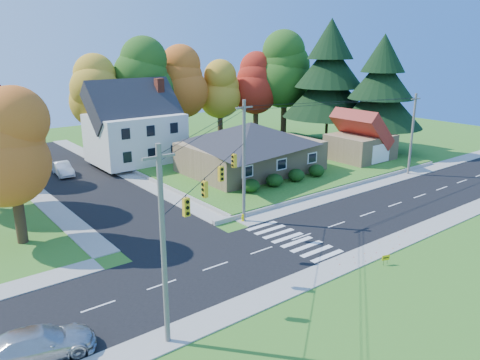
% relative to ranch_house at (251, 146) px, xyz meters
% --- Properties ---
extents(ground, '(120.00, 120.00, 0.00)m').
position_rel_ranch_house_xyz_m(ground, '(-8.00, -16.00, -3.27)').
color(ground, '#3D7923').
extents(road_main, '(90.00, 8.00, 0.02)m').
position_rel_ranch_house_xyz_m(road_main, '(-8.00, -16.00, -3.26)').
color(road_main, black).
rests_on(road_main, ground).
extents(road_cross, '(8.00, 44.00, 0.02)m').
position_rel_ranch_house_xyz_m(road_cross, '(-16.00, 10.00, -3.25)').
color(road_cross, black).
rests_on(road_cross, ground).
extents(sidewalk_north, '(90.00, 2.00, 0.08)m').
position_rel_ranch_house_xyz_m(sidewalk_north, '(-8.00, -11.00, -3.23)').
color(sidewalk_north, '#9C9A90').
rests_on(sidewalk_north, ground).
extents(sidewalk_south, '(90.00, 2.00, 0.08)m').
position_rel_ranch_house_xyz_m(sidewalk_south, '(-8.00, -21.00, -3.23)').
color(sidewalk_south, '#9C9A90').
rests_on(sidewalk_south, ground).
extents(lawn, '(30.00, 30.00, 0.50)m').
position_rel_ranch_house_xyz_m(lawn, '(5.00, 5.00, -3.02)').
color(lawn, '#3D7923').
rests_on(lawn, ground).
extents(ranch_house, '(14.60, 10.60, 5.40)m').
position_rel_ranch_house_xyz_m(ranch_house, '(0.00, 0.00, 0.00)').
color(ranch_house, tan).
rests_on(ranch_house, lawn).
extents(colonial_house, '(10.40, 8.40, 9.60)m').
position_rel_ranch_house_xyz_m(colonial_house, '(-7.96, 12.00, 1.32)').
color(colonial_house, silver).
rests_on(colonial_house, lawn).
extents(garage, '(7.30, 6.30, 4.60)m').
position_rel_ranch_house_xyz_m(garage, '(14.00, -4.01, -0.42)').
color(garage, tan).
rests_on(garage, lawn).
extents(hedge_row, '(10.70, 1.70, 1.27)m').
position_rel_ranch_house_xyz_m(hedge_row, '(-0.50, -6.20, -2.13)').
color(hedge_row, '#163A10').
rests_on(hedge_row, lawn).
extents(traffic_infrastructure, '(38.10, 10.66, 10.00)m').
position_rel_ranch_house_xyz_m(traffic_infrastructure, '(-8.15, -14.65, 1.88)').
color(traffic_infrastructure, '#666059').
rests_on(traffic_infrastructure, ground).
extents(tree_lot_0, '(6.72, 6.72, 12.51)m').
position_rel_ranch_house_xyz_m(tree_lot_0, '(-10.00, 18.00, 5.04)').
color(tree_lot_0, '#3F2A19').
rests_on(tree_lot_0, lawn).
extents(tree_lot_1, '(7.84, 7.84, 14.60)m').
position_rel_ranch_house_xyz_m(tree_lot_1, '(-4.00, 17.00, 6.35)').
color(tree_lot_1, '#3F2A19').
rests_on(tree_lot_1, lawn).
extents(tree_lot_2, '(7.28, 7.28, 13.56)m').
position_rel_ranch_house_xyz_m(tree_lot_2, '(2.00, 18.00, 5.70)').
color(tree_lot_2, '#3F2A19').
rests_on(tree_lot_2, lawn).
extents(tree_lot_3, '(6.16, 6.16, 11.47)m').
position_rel_ranch_house_xyz_m(tree_lot_3, '(8.00, 17.00, 4.39)').
color(tree_lot_3, '#3F2A19').
rests_on(tree_lot_3, lawn).
extents(tree_lot_4, '(6.72, 6.72, 12.51)m').
position_rel_ranch_house_xyz_m(tree_lot_4, '(14.00, 16.00, 5.04)').
color(tree_lot_4, '#3F2A19').
rests_on(tree_lot_4, lawn).
extents(tree_lot_5, '(8.40, 8.40, 15.64)m').
position_rel_ranch_house_xyz_m(tree_lot_5, '(18.00, 14.00, 7.00)').
color(tree_lot_5, '#3F2A19').
rests_on(tree_lot_5, lawn).
extents(conifer_east_a, '(12.80, 12.80, 16.96)m').
position_rel_ranch_house_xyz_m(conifer_east_a, '(19.00, 6.00, 6.12)').
color(conifer_east_a, '#3F2A19').
rests_on(conifer_east_a, lawn).
extents(conifer_east_b, '(11.20, 11.20, 14.84)m').
position_rel_ranch_house_xyz_m(conifer_east_b, '(20.00, -2.00, 5.01)').
color(conifer_east_b, '#3F2A19').
rests_on(conifer_east_b, lawn).
extents(tree_west_0, '(6.16, 6.16, 11.47)m').
position_rel_ranch_house_xyz_m(tree_west_0, '(-25.00, -4.00, 3.89)').
color(tree_west_0, '#3F2A19').
rests_on(tree_west_0, ground).
extents(silver_sedan, '(5.42, 3.16, 1.47)m').
position_rel_ranch_house_xyz_m(silver_sedan, '(-27.81, -18.59, -2.51)').
color(silver_sedan, '#B9B9BB').
rests_on(silver_sedan, road_main).
extents(white_car, '(1.82, 4.51, 1.46)m').
position_rel_ranch_house_xyz_m(white_car, '(-16.70, 12.55, -2.52)').
color(white_car, silver).
rests_on(white_car, road_cross).
extents(fire_hydrant, '(0.41, 0.32, 0.72)m').
position_rel_ranch_house_xyz_m(fire_hydrant, '(-9.58, -10.80, -2.92)').
color(fire_hydrant, '#E5CE01').
rests_on(fire_hydrant, ground).
extents(yard_sign, '(0.53, 0.23, 0.70)m').
position_rel_ranch_house_xyz_m(yard_sign, '(-6.93, -22.74, -2.77)').
color(yard_sign, black).
rests_on(yard_sign, ground).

